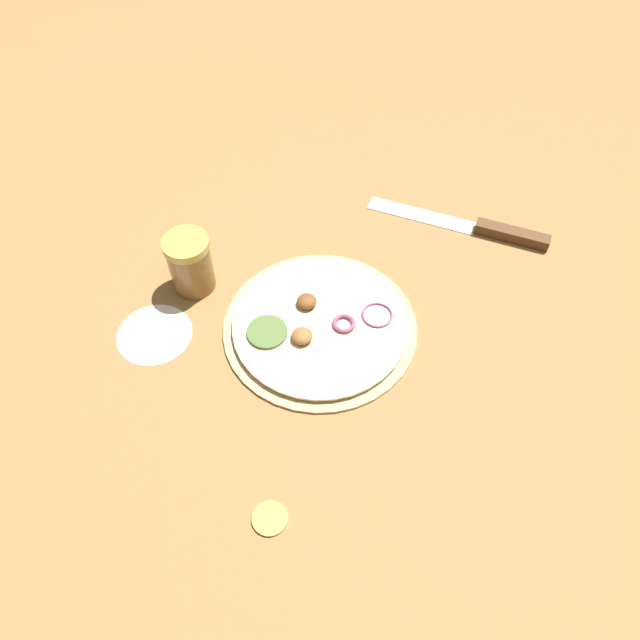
% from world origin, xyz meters
% --- Properties ---
extents(ground_plane, '(3.00, 3.00, 0.00)m').
position_xyz_m(ground_plane, '(0.00, 0.00, 0.00)').
color(ground_plane, '#9E703F').
extents(pizza, '(0.26, 0.26, 0.03)m').
position_xyz_m(pizza, '(0.00, 0.00, 0.01)').
color(pizza, '#D6B77A').
rests_on(pizza, ground_plane).
extents(knife, '(0.20, 0.23, 0.02)m').
position_xyz_m(knife, '(0.08, -0.30, 0.01)').
color(knife, silver).
rests_on(knife, ground_plane).
extents(spice_jar, '(0.06, 0.06, 0.09)m').
position_xyz_m(spice_jar, '(0.13, 0.14, 0.04)').
color(spice_jar, olive).
rests_on(spice_jar, ground_plane).
extents(loose_cap, '(0.04, 0.04, 0.01)m').
position_xyz_m(loose_cap, '(-0.23, 0.14, 0.00)').
color(loose_cap, gold).
rests_on(loose_cap, ground_plane).
extents(flour_patch, '(0.10, 0.10, 0.00)m').
position_xyz_m(flour_patch, '(0.06, 0.21, 0.00)').
color(flour_patch, white).
rests_on(flour_patch, ground_plane).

